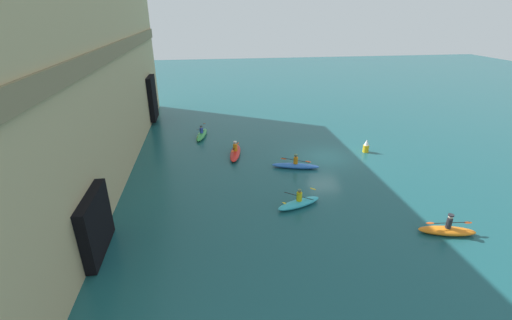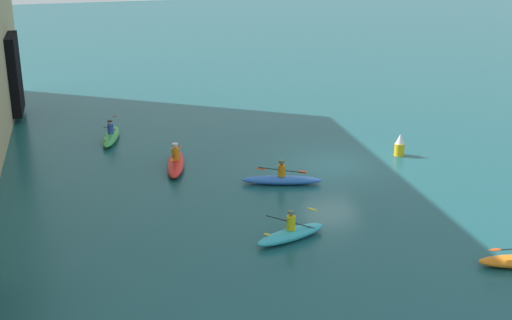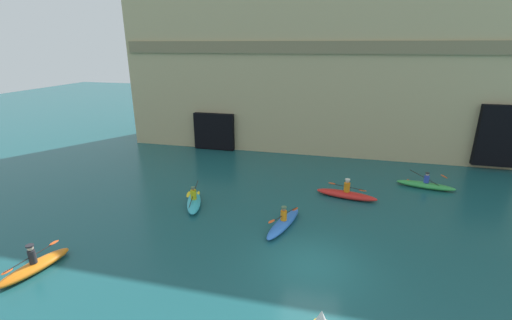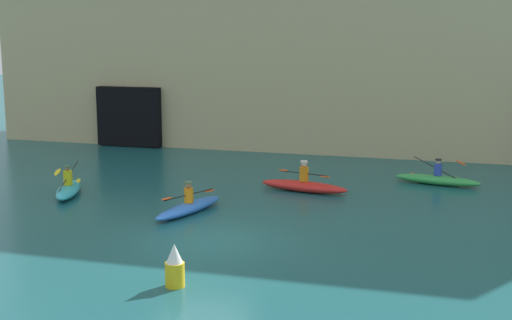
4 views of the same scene
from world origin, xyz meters
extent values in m
plane|color=#195156|center=(0.00, 0.00, 0.00)|extent=(120.00, 120.00, 0.00)
cube|color=black|center=(11.69, 14.66, 2.48)|extent=(2.95, 0.70, 4.36)
ellipsoid|color=red|center=(1.38, 7.06, 0.20)|extent=(3.58, 1.38, 0.41)
cylinder|color=orange|center=(1.38, 7.06, 0.68)|extent=(0.35, 0.35, 0.55)
sphere|color=beige|center=(1.38, 7.06, 1.07)|extent=(0.23, 0.23, 0.23)
cylinder|color=silver|center=(1.38, 7.06, 1.16)|extent=(0.29, 0.29, 0.06)
cylinder|color=black|center=(1.38, 7.06, 0.71)|extent=(1.98, 0.69, 0.07)
ellipsoid|color=#D84C19|center=(2.25, 6.77, 0.69)|extent=(0.48, 0.31, 0.06)
ellipsoid|color=#D84C19|center=(0.51, 7.35, 0.72)|extent=(0.48, 0.31, 0.06)
ellipsoid|color=#33B2C6|center=(-6.91, 4.01, 0.20)|extent=(1.72, 2.99, 0.40)
cylinder|color=gold|center=(-6.91, 4.01, 0.67)|extent=(0.33, 0.33, 0.53)
sphere|color=#9E704C|center=(-6.91, 4.01, 1.03)|extent=(0.18, 0.18, 0.18)
cylinder|color=#4C6B4C|center=(-6.91, 4.01, 1.10)|extent=(0.23, 0.23, 0.06)
cylinder|color=black|center=(-6.91, 4.01, 0.70)|extent=(0.27, 1.92, 0.86)
ellipsoid|color=yellow|center=(-7.01, 4.85, 0.33)|extent=(0.23, 0.44, 0.22)
ellipsoid|color=yellow|center=(-6.81, 3.17, 1.06)|extent=(0.23, 0.44, 0.22)
ellipsoid|color=#D84C19|center=(-10.60, -1.95, 0.70)|extent=(0.22, 0.46, 0.06)
ellipsoid|color=blue|center=(-1.66, 2.87, 0.18)|extent=(1.55, 3.53, 0.37)
cylinder|color=orange|center=(-1.66, 2.87, 0.62)|extent=(0.31, 0.31, 0.50)
sphere|color=#9E704C|center=(-1.66, 2.87, 0.97)|extent=(0.21, 0.21, 0.21)
cylinder|color=#4C6B4C|center=(-1.66, 2.87, 1.06)|extent=(0.27, 0.27, 0.06)
cylinder|color=black|center=(-1.66, 2.87, 0.64)|extent=(1.04, 1.87, 0.09)
ellipsoid|color=#D84C19|center=(-1.21, 3.69, 0.62)|extent=(0.37, 0.47, 0.06)
ellipsoid|color=#D84C19|center=(-2.10, 2.05, 0.67)|extent=(0.37, 0.47, 0.06)
ellipsoid|color=green|center=(6.23, 9.73, 0.19)|extent=(3.47, 1.35, 0.38)
cylinder|color=#2D47B7|center=(6.23, 9.73, 0.61)|extent=(0.31, 0.31, 0.46)
sphere|color=beige|center=(6.23, 9.73, 0.93)|extent=(0.20, 0.20, 0.20)
cylinder|color=#232328|center=(6.23, 9.73, 1.01)|extent=(0.24, 0.24, 0.06)
cylinder|color=black|center=(6.23, 9.73, 0.63)|extent=(1.96, 0.73, 0.83)
ellipsoid|color=#D84C19|center=(7.09, 9.43, 0.98)|extent=(0.46, 0.31, 0.21)
ellipsoid|color=#D84C19|center=(5.36, 10.04, 0.27)|extent=(0.46, 0.31, 0.21)
cylinder|color=yellow|center=(0.55, -3.63, 0.30)|extent=(0.48, 0.48, 0.60)
cone|color=white|center=(0.55, -3.63, 0.84)|extent=(0.41, 0.41, 0.48)
camera|label=1|loc=(-23.92, 9.07, 10.80)|focal=24.00mm
camera|label=2|loc=(-29.20, 10.77, 11.58)|focal=50.00mm
camera|label=3|loc=(0.59, -12.03, 8.57)|focal=24.00mm
camera|label=4|loc=(7.03, -18.85, 6.25)|focal=50.00mm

